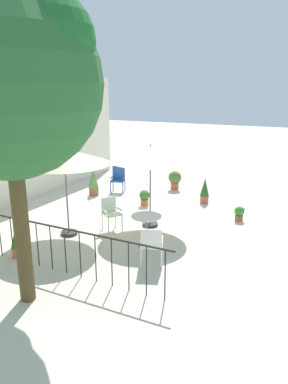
# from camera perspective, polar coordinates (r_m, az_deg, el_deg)

# --- Properties ---
(ground_plane) EXTENTS (60.00, 60.00, 0.00)m
(ground_plane) POSITION_cam_1_polar(r_m,az_deg,el_deg) (10.80, -1.08, -4.27)
(ground_plane) COLOR beige
(villa_facade) EXTENTS (11.18, 0.30, 4.20)m
(villa_facade) POSITION_cam_1_polar(r_m,az_deg,el_deg) (12.98, -19.30, 7.85)
(villa_facade) COLOR #EEE5C8
(villa_facade) RESTS_ON ground
(terrace_railing) EXTENTS (0.03, 5.25, 1.01)m
(terrace_railing) POSITION_cam_1_polar(r_m,az_deg,el_deg) (7.79, -13.47, -7.55)
(terrace_railing) COLOR black
(terrace_railing) RESTS_ON ground
(shade_tree) EXTENTS (3.18, 3.03, 5.32)m
(shade_tree) POSITION_cam_1_polar(r_m,az_deg,el_deg) (6.32, -20.66, 15.75)
(shade_tree) COLOR #4F4021
(shade_tree) RESTS_ON ground
(patio_umbrella_0) EXTENTS (2.29, 2.29, 2.37)m
(patio_umbrella_0) POSITION_cam_1_polar(r_m,az_deg,el_deg) (9.32, -12.44, 5.44)
(patio_umbrella_0) COLOR #2D2D2D
(patio_umbrella_0) RESTS_ON ground
(patio_umbrella_1) EXTENTS (2.19, 2.19, 2.32)m
(patio_umbrella_1) POSITION_cam_1_polar(r_m,az_deg,el_deg) (9.74, 1.02, 5.94)
(patio_umbrella_1) COLOR #2D2D2D
(patio_umbrella_1) RESTS_ON ground
(cafe_table_0) EXTENTS (0.74, 0.74, 0.78)m
(cafe_table_0) POSITION_cam_1_polar(r_m,az_deg,el_deg) (8.83, 0.38, -5.23)
(cafe_table_0) COLOR silver
(cafe_table_0) RESTS_ON ground
(patio_chair_0) EXTENTS (0.60, 0.61, 0.89)m
(patio_chair_0) POSITION_cam_1_polar(r_m,az_deg,el_deg) (7.89, 1.20, -8.05)
(patio_chair_0) COLOR white
(patio_chair_0) RESTS_ON ground
(patio_chair_1) EXTENTS (0.60, 0.60, 0.91)m
(patio_chair_1) POSITION_cam_1_polar(r_m,az_deg,el_deg) (9.87, -5.28, -3.01)
(patio_chair_1) COLOR silver
(patio_chair_1) RESTS_ON ground
(patio_chair_2) EXTENTS (0.58, 0.61, 0.95)m
(patio_chair_2) POSITION_cam_1_polar(r_m,az_deg,el_deg) (13.54, -4.10, 2.28)
(patio_chair_2) COLOR #244E99
(patio_chair_2) RESTS_ON ground
(potted_plant_0) EXTENTS (0.31, 0.31, 0.87)m
(potted_plant_0) POSITION_cam_1_polar(r_m,az_deg,el_deg) (12.33, 9.54, 0.25)
(potted_plant_0) COLOR #BD5141
(potted_plant_0) RESTS_ON ground
(potted_plant_1) EXTENTS (0.49, 0.49, 0.73)m
(potted_plant_1) POSITION_cam_1_polar(r_m,az_deg,el_deg) (13.86, 4.88, 2.06)
(potted_plant_1) COLOR #B65437
(potted_plant_1) RESTS_ON ground
(potted_plant_2) EXTENTS (0.38, 0.38, 0.95)m
(potted_plant_2) POSITION_cam_1_polar(r_m,az_deg,el_deg) (13.19, -7.98, 1.56)
(potted_plant_2) COLOR #975538
(potted_plant_2) RESTS_ON ground
(potted_plant_3) EXTENTS (0.21, 0.21, 0.61)m
(potted_plant_3) POSITION_cam_1_polar(r_m,az_deg,el_deg) (8.82, -19.61, -7.85)
(potted_plant_3) COLOR #C3623F
(potted_plant_3) RESTS_ON ground
(potted_plant_4) EXTENTS (0.35, 0.35, 0.53)m
(potted_plant_4) POSITION_cam_1_polar(r_m,az_deg,el_deg) (11.94, 0.07, -0.78)
(potted_plant_4) COLOR #BD6134
(potted_plant_4) RESTS_ON ground
(potted_plant_5) EXTENTS (0.29, 0.29, 0.43)m
(potted_plant_5) POSITION_cam_1_polar(r_m,az_deg,el_deg) (10.95, 14.80, -3.22)
(potted_plant_5) COLOR #A25536
(potted_plant_5) RESTS_ON ground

